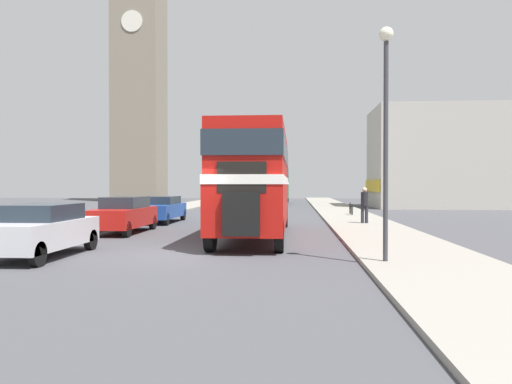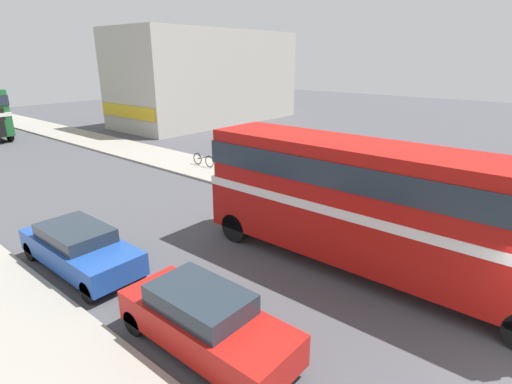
# 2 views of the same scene
# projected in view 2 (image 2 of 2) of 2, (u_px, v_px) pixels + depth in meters

# --- Properties ---
(double_decker_bus) EXTENTS (2.39, 11.08, 4.03)m
(double_decker_bus) POSITION_uv_depth(u_px,v_px,m) (367.00, 198.00, 11.92)
(double_decker_bus) COLOR #B2140F
(double_decker_bus) RESTS_ON ground_plane
(car_parked_mid) EXTENTS (1.66, 4.46, 1.52)m
(car_parked_mid) POSITION_uv_depth(u_px,v_px,m) (205.00, 321.00, 8.99)
(car_parked_mid) COLOR red
(car_parked_mid) RESTS_ON ground_plane
(car_parked_far) EXTENTS (1.79, 4.66, 1.41)m
(car_parked_far) POSITION_uv_depth(u_px,v_px,m) (80.00, 247.00, 12.53)
(car_parked_far) COLOR #1E479E
(car_parked_far) RESTS_ON ground_plane
(pedestrian_walking) EXTENTS (0.36, 0.36, 1.79)m
(pedestrian_walking) POSITION_uv_depth(u_px,v_px,m) (301.00, 171.00, 19.44)
(pedestrian_walking) COLOR #282833
(pedestrian_walking) RESTS_ON sidewalk_right
(bicycle_on_pavement) EXTENTS (0.05, 1.76, 0.78)m
(bicycle_on_pavement) POSITION_uv_depth(u_px,v_px,m) (203.00, 160.00, 24.11)
(bicycle_on_pavement) COLOR black
(bicycle_on_pavement) RESTS_ON sidewalk_right
(shop_building_block) EXTENTS (19.03, 8.12, 8.82)m
(shop_building_block) POSITION_uv_depth(u_px,v_px,m) (208.00, 77.00, 40.11)
(shop_building_block) COLOR #B2ADA3
(shop_building_block) RESTS_ON ground_plane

